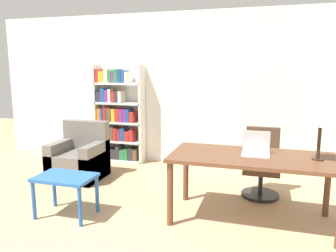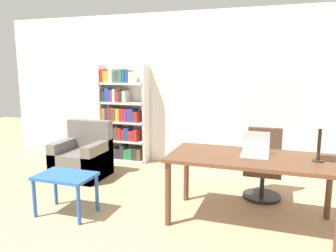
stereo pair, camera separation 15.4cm
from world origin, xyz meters
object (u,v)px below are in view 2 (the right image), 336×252
at_px(office_chair, 263,166).
at_px(side_table_blue, 65,181).
at_px(table_lamp, 321,119).
at_px(armchair, 83,158).
at_px(laptop, 255,150).
at_px(desk, 251,165).
at_px(bookshelf, 121,118).

bearing_deg(office_chair, side_table_blue, -148.47).
bearing_deg(table_lamp, side_table_blue, -169.08).
xyz_separation_m(office_chair, armchair, (-2.79, -0.08, -0.12)).
distance_m(laptop, armchair, 2.86).
bearing_deg(desk, table_lamp, 2.89).
distance_m(desk, side_table_blue, 2.17).
xyz_separation_m(laptop, armchair, (-2.72, 0.70, -0.53)).
xyz_separation_m(table_lamp, office_chair, (-0.57, 0.81, -0.80)).
bearing_deg(armchair, bookshelf, 81.54).
height_order(table_lamp, side_table_blue, table_lamp).
bearing_deg(bookshelf, desk, -36.12).
relative_size(desk, side_table_blue, 2.71).
bearing_deg(desk, office_chair, 83.44).
xyz_separation_m(laptop, office_chair, (0.07, 0.77, -0.41)).
bearing_deg(laptop, table_lamp, -3.38).
bearing_deg(desk, armchair, 164.10).
relative_size(laptop, table_lamp, 0.55).
bearing_deg(laptop, office_chair, 84.98).
distance_m(table_lamp, armchair, 3.56).
distance_m(laptop, side_table_blue, 2.24).
height_order(desk, office_chair, office_chair).
xyz_separation_m(laptop, table_lamp, (0.64, -0.04, 0.39)).
xyz_separation_m(desk, table_lamp, (0.67, 0.03, 0.54)).
xyz_separation_m(desk, laptop, (0.03, 0.07, 0.15)).
height_order(laptop, bookshelf, bookshelf).
bearing_deg(table_lamp, office_chair, 125.29).
bearing_deg(table_lamp, laptop, 176.62).
height_order(laptop, table_lamp, table_lamp).
relative_size(laptop, side_table_blue, 0.45).
height_order(desk, side_table_blue, desk).
bearing_deg(armchair, table_lamp, -12.30).
height_order(laptop, office_chair, laptop).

